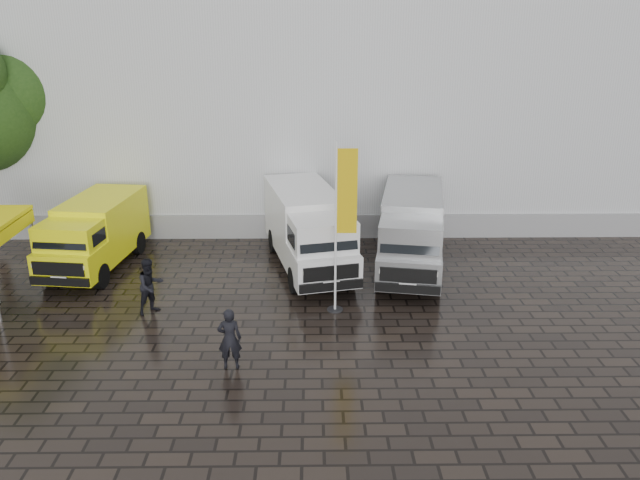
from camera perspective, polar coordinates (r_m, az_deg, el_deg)
The scene contains 10 objects.
ground at distance 18.78m, azimuth 0.05°, elevation -7.95°, with size 120.00×120.00×0.00m, color black.
exhibition_hall at distance 32.80m, azimuth 3.29°, elevation 14.99°, with size 44.00×16.00×12.00m, color silver.
hall_plinth at distance 26.01m, azimuth 4.23°, elevation 1.27°, with size 44.00×0.15×1.00m, color gray.
van_yellow at distance 24.00m, azimuth -19.90°, elevation 0.35°, with size 2.06×5.35×2.47m, color #FDFF0D, non-canonical shape.
van_white at distance 22.55m, azimuth -1.09°, elevation 0.77°, with size 2.14×6.42×2.78m, color white, non-canonical shape.
van_silver at distance 22.65m, azimuth 8.34°, elevation 0.58°, with size 2.10×6.31×2.73m, color #9D9FA1, non-canonical shape.
flagpole at distance 18.67m, azimuth 2.02°, elevation 1.95°, with size 0.88×0.50×5.37m.
wheelie_bin at distance 25.86m, azimuth 9.02°, elevation 1.11°, with size 0.67×0.67×1.12m, color black.
person_front at distance 16.55m, azimuth -8.26°, elevation -8.91°, with size 0.62×0.41×1.71m, color black.
person_tent at distance 19.99m, azimuth -15.24°, elevation -4.07°, with size 0.87×0.68×1.79m, color black.
Camera 1 is at (-0.22, -16.61, 8.76)m, focal length 35.00 mm.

